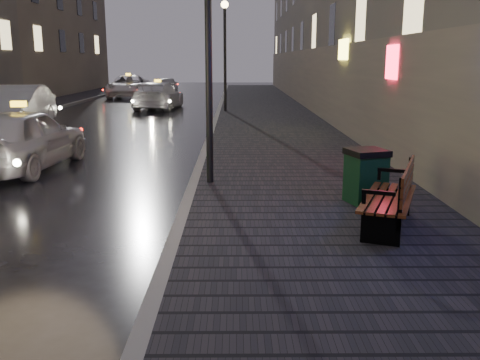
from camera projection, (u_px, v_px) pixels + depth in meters
The scene contains 14 objects.
sidewalk at pixel (267, 114), 25.88m from camera, with size 4.60×58.00×0.15m, color black.
curb at pixel (218, 114), 25.86m from camera, with size 0.20×58.00×0.15m, color slate.
sidewalk_far at pixel (7, 114), 25.79m from camera, with size 2.40×58.00×0.15m, color black.
curb_far at pixel (34, 114), 25.80m from camera, with size 0.20×58.00×0.15m, color slate.
building_far_c at pixel (35, 23), 42.12m from camera, with size 6.00×22.00×11.00m, color #6B6051.
lamp_near at pixel (208, 16), 10.48m from camera, with size 0.36×0.36×5.28m.
lamp_far at pixel (225, 42), 26.09m from camera, with size 0.36×0.36×5.28m.
bench at pixel (394, 196), 8.03m from camera, with size 1.35×2.05×0.99m.
trash_bin at pixel (366, 176), 9.50m from camera, with size 0.79×0.79×0.97m.
taxi_near at pixel (22, 139), 13.01m from camera, with size 1.83×4.54×1.55m, color #BBBCC2.
car_left_mid at pixel (16, 108), 20.50m from camera, with size 1.79×5.14×1.69m, color #9999A1.
taxi_mid at pixel (158, 96), 29.28m from camera, with size 2.06×5.06×1.47m, color white.
taxi_far at pixel (129, 86), 38.21m from camera, with size 2.62×5.68×1.58m, color silver.
car_far at pixel (167, 86), 41.66m from camera, with size 1.61×4.00×1.36m, color #A1A2A9.
Camera 1 is at (2.40, -4.93, 2.66)m, focal length 40.00 mm.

